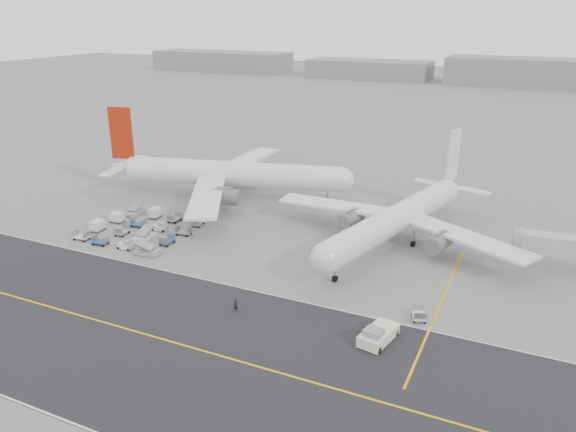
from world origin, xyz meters
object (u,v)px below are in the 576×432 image
at_px(airliner_a, 227,173).
at_px(pushback_tug, 378,335).
at_px(ground_crew_a, 236,306).
at_px(jet_bridge, 570,248).
at_px(airliner_b, 399,217).

xyz_separation_m(airliner_a, pushback_tug, (44.99, -39.98, -4.44)).
height_order(airliner_a, ground_crew_a, airliner_a).
bearing_deg(jet_bridge, ground_crew_a, -148.07).
height_order(airliner_b, jet_bridge, airliner_b).
xyz_separation_m(airliner_a, jet_bridge, (65.54, -9.81, -1.07)).
height_order(airliner_b, ground_crew_a, airliner_b).
bearing_deg(ground_crew_a, jet_bridge, 44.90).
relative_size(airliner_a, pushback_tug, 6.66).
height_order(jet_bridge, ground_crew_a, jet_bridge).
xyz_separation_m(airliner_b, ground_crew_a, (-13.43, -32.30, -3.80)).
relative_size(airliner_a, jet_bridge, 3.21).
bearing_deg(jet_bridge, pushback_tug, -130.58).
bearing_deg(airliner_b, airliner_a, -178.60).
xyz_separation_m(airliner_a, ground_crew_a, (25.85, -41.10, -4.43)).
bearing_deg(jet_bridge, airliner_b, 171.49).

